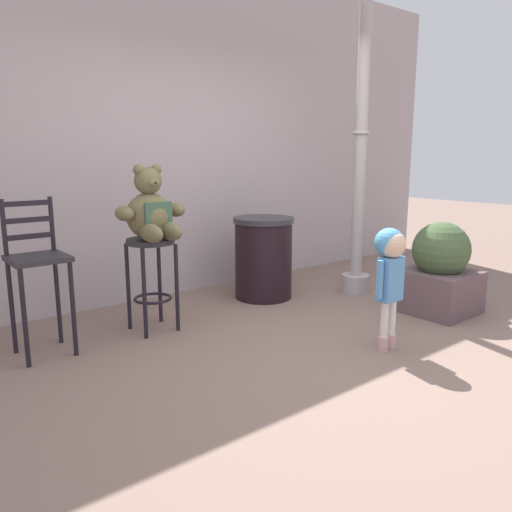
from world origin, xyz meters
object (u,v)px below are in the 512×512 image
(teddy_bear, at_px, (151,213))
(lamppost, at_px, (359,186))
(planter_with_shrub, at_px, (440,271))
(child_walking, at_px, (390,262))
(trash_bin, at_px, (263,258))
(bar_chair_empty, at_px, (37,267))
(bar_stool_with_teddy, at_px, (151,266))

(teddy_bear, height_order, lamppost, lamppost)
(lamppost, bearing_deg, planter_with_shrub, -87.17)
(child_walking, bearing_deg, trash_bin, -164.42)
(bar_chair_empty, bearing_deg, bar_stool_with_teddy, -3.53)
(child_walking, distance_m, bar_chair_empty, 2.46)
(teddy_bear, distance_m, child_walking, 1.82)
(bar_stool_with_teddy, distance_m, trash_bin, 1.31)
(bar_stool_with_teddy, height_order, trash_bin, trash_bin)
(child_walking, xyz_separation_m, planter_with_shrub, (1.09, 0.25, -0.27))
(trash_bin, bearing_deg, child_walking, -96.38)
(teddy_bear, xyz_separation_m, planter_with_shrub, (2.21, -1.15, -0.58))
(trash_bin, bearing_deg, lamppost, -27.18)
(teddy_bear, bearing_deg, child_walking, -51.59)
(bar_stool_with_teddy, height_order, planter_with_shrub, planter_with_shrub)
(teddy_bear, distance_m, trash_bin, 1.42)
(child_walking, xyz_separation_m, trash_bin, (0.18, 1.61, -0.24))
(trash_bin, height_order, lamppost, lamppost)
(lamppost, bearing_deg, teddy_bear, 173.55)
(teddy_bear, height_order, planter_with_shrub, teddy_bear)
(bar_chair_empty, bearing_deg, trash_bin, 3.15)
(trash_bin, relative_size, bar_chair_empty, 0.72)
(child_walking, distance_m, trash_bin, 1.64)
(teddy_bear, xyz_separation_m, trash_bin, (1.30, 0.20, -0.55))
(teddy_bear, relative_size, lamppost, 0.21)
(bar_stool_with_teddy, distance_m, teddy_bear, 0.43)
(bar_stool_with_teddy, bearing_deg, lamppost, -7.22)
(child_walking, bearing_deg, teddy_bear, -119.63)
(teddy_bear, relative_size, bar_chair_empty, 0.52)
(lamppost, relative_size, planter_with_shrub, 3.38)
(teddy_bear, distance_m, planter_with_shrub, 2.56)
(teddy_bear, bearing_deg, bar_stool_with_teddy, 90.00)
(child_walking, height_order, bar_chair_empty, bar_chair_empty)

